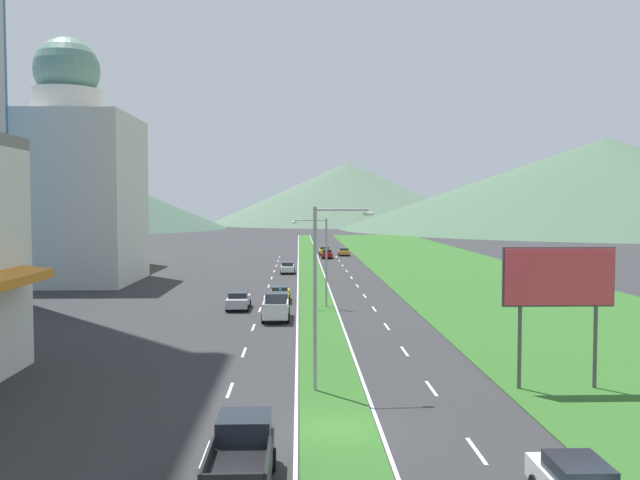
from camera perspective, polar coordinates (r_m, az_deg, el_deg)
The scene contains 46 objects.
ground_plane at distance 29.08m, azimuth 1.54°, elevation -15.70°, with size 600.00×600.00×0.00m, color #2D2D30.
grass_median at distance 88.01m, azimuth -0.73°, elevation -3.08°, with size 3.20×240.00×0.06m, color #2D6023.
grass_verge_right at distance 90.76m, azimuth 12.40°, elevation -2.96°, with size 24.00×240.00×0.06m, color #2D6023.
lane_dash_left_2 at distance 26.82m, azimuth -9.59°, elevation -17.37°, with size 0.16×2.80×0.01m, color silver.
lane_dash_left_3 at distance 35.06m, azimuth -7.61°, elevation -12.44°, with size 0.16×2.80×0.01m, color silver.
lane_dash_left_4 at distance 43.47m, azimuth -6.44°, elevation -9.40°, with size 0.16×2.80×0.01m, color silver.
lane_dash_left_5 at distance 51.99m, azimuth -5.65°, elevation -7.35°, with size 0.16×2.80×0.01m, color silver.
lane_dash_left_6 at distance 60.55m, azimuth -5.10°, elevation -5.87°, with size 0.16×2.80×0.01m, color silver.
lane_dash_left_7 at distance 69.15m, azimuth -4.68°, elevation -4.77°, with size 0.16×2.80×0.01m, color silver.
lane_dash_left_8 at distance 77.78m, azimuth -4.36°, elevation -3.90°, with size 0.16×2.80×0.01m, color silver.
lane_dash_left_9 at distance 86.42m, azimuth -4.10°, elevation -3.21°, with size 0.16×2.80×0.01m, color silver.
lane_dash_left_10 at distance 95.07m, azimuth -3.89°, elevation -2.65°, with size 0.16×2.80×0.01m, color silver.
lane_dash_left_11 at distance 103.73m, azimuth -3.71°, elevation -2.17°, with size 0.16×2.80×0.01m, color silver.
lane_dash_left_12 at distance 112.40m, azimuth -3.56°, elevation -1.78°, with size 0.16×2.80×0.01m, color silver.
lane_dash_left_13 at distance 121.07m, azimuth -3.44°, elevation -1.43°, with size 0.16×2.80×0.01m, color silver.
lane_dash_right_2 at distance 27.43m, azimuth 13.06°, elevation -16.94°, with size 0.16×2.80×0.01m, color silver.
lane_dash_right_3 at distance 35.52m, azimuth 9.38°, elevation -12.25°, with size 0.16×2.80×0.01m, color silver.
lane_dash_right_4 at distance 43.85m, azimuth 7.15°, elevation -9.30°, with size 0.16×2.80×0.01m, color silver.
lane_dash_right_5 at distance 52.30m, azimuth 5.66°, elevation -7.29°, with size 0.16×2.80×0.01m, color silver.
lane_dash_right_6 at distance 60.82m, azimuth 4.59°, elevation -5.83°, with size 0.16×2.80×0.01m, color silver.
lane_dash_right_7 at distance 69.39m, azimuth 3.79°, elevation -4.74°, with size 0.16×2.80×0.01m, color silver.
lane_dash_right_8 at distance 77.99m, azimuth 3.17°, elevation -3.88°, with size 0.16×2.80×0.01m, color silver.
lane_dash_right_9 at distance 86.61m, azimuth 2.67°, elevation -3.19°, with size 0.16×2.80×0.01m, color silver.
lane_dash_right_10 at distance 95.24m, azimuth 2.26°, elevation -2.63°, with size 0.16×2.80×0.01m, color silver.
lane_dash_right_11 at distance 103.89m, azimuth 1.92°, elevation -2.16°, with size 0.16×2.80×0.01m, color silver.
lane_dash_right_12 at distance 112.55m, azimuth 1.64°, elevation -1.77°, with size 0.16×2.80×0.01m, color silver.
lane_dash_right_13 at distance 121.21m, azimuth 1.39°, elevation -1.43°, with size 0.16×2.80×0.01m, color silver.
edge_line_median_left at distance 88.00m, azimuth -1.87°, elevation -3.09°, with size 0.16×240.00×0.01m, color silver.
edge_line_median_right at distance 88.06m, azimuth 0.41°, elevation -3.09°, with size 0.16×240.00×0.01m, color silver.
domed_building at distance 86.11m, azimuth -20.42°, elevation 4.34°, with size 15.39×15.39×29.05m.
midrise_colored at distance 108.75m, azimuth -19.40°, elevation 3.94°, with size 13.10×13.10×22.91m, color yellow.
hill_far_left at distance 284.85m, azimuth -22.87°, elevation 4.04°, with size 147.01×147.01×31.46m, color #3D5647.
hill_far_center at distance 327.34m, azimuth 2.29°, elevation 3.94°, with size 133.21×133.21×29.57m, color #516B56.
hill_far_right at distance 279.46m, azimuth 22.94°, elevation 4.38°, with size 202.90×202.90×34.58m, color #47664C.
street_lamp_near at distance 33.58m, azimuth 0.15°, elevation -3.85°, with size 3.02×0.34×9.23m.
street_lamp_mid at distance 61.14m, azimuth 0.15°, elevation -1.30°, with size 3.28×0.39×8.09m.
billboard_roadside at distance 35.93m, azimuth 19.52°, elevation -3.42°, with size 5.71×0.28×7.22m.
car_2 at distance 117.76m, azimuth 0.59°, elevation -1.17°, with size 1.89×4.37×1.56m.
car_3 at distance 126.07m, azimuth 0.39°, elevation -0.91°, with size 2.04×4.66×1.49m.
car_4 at distance 124.09m, azimuth 2.02°, elevation -0.99°, with size 2.01×4.22×1.37m.
car_5 at distance 92.19m, azimuth -2.75°, elevation -2.34°, with size 1.92×4.64×1.53m.
car_6 at distance 60.94m, azimuth -6.89°, elevation -5.07°, with size 2.01×4.60×1.56m.
car_7 at distance 65.34m, azimuth -3.40°, elevation -4.54°, with size 1.92×4.77×1.50m.
pickup_truck_0 at distance 55.41m, azimuth -3.72°, elevation -5.67°, with size 2.18×5.40×2.00m.
pickup_truck_1 at distance 23.55m, azimuth -6.65°, elevation -17.75°, with size 2.18×5.40×2.00m.
motorcycle_rider at distance 61.26m, azimuth -3.36°, elevation -5.07°, with size 0.36×2.00×1.80m.
Camera 1 is at (-1.61, -27.51, 9.31)m, focal length 37.91 mm.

